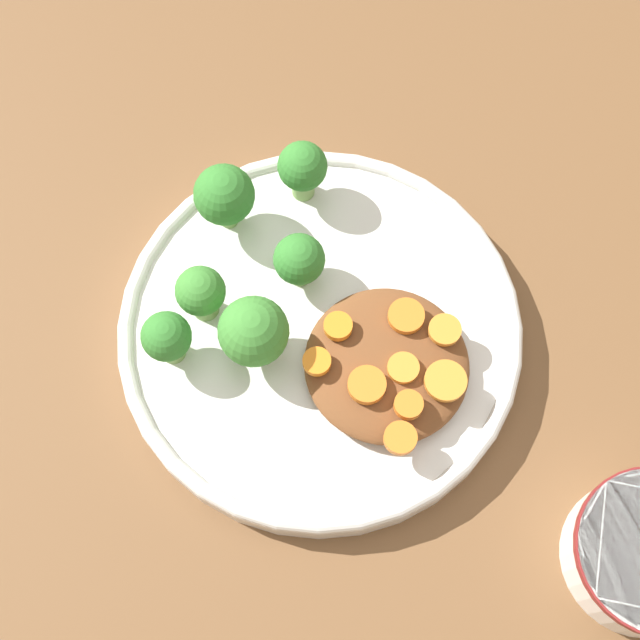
% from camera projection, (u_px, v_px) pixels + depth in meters
% --- Properties ---
extents(ground_plane, '(4.00, 4.00, 0.00)m').
position_uv_depth(ground_plane, '(320.00, 339.00, 0.62)').
color(ground_plane, brown).
extents(plate, '(0.27, 0.27, 0.03)m').
position_uv_depth(plate, '(320.00, 332.00, 0.61)').
color(plate, silver).
rests_on(plate, ground_plane).
extents(stew_mound, '(0.11, 0.11, 0.02)m').
position_uv_depth(stew_mound, '(385.00, 367.00, 0.58)').
color(stew_mound, brown).
rests_on(stew_mound, plate).
extents(broccoli_floret_0, '(0.03, 0.03, 0.05)m').
position_uv_depth(broccoli_floret_0, '(299.00, 260.00, 0.59)').
color(broccoli_floret_0, '#759E51').
rests_on(broccoli_floret_0, plate).
extents(broccoli_floret_1, '(0.03, 0.03, 0.05)m').
position_uv_depth(broccoli_floret_1, '(302.00, 169.00, 0.61)').
color(broccoli_floret_1, '#7FA85B').
rests_on(broccoli_floret_1, plate).
extents(broccoli_floret_2, '(0.05, 0.05, 0.06)m').
position_uv_depth(broccoli_floret_2, '(254.00, 332.00, 0.56)').
color(broccoli_floret_2, '#759E51').
rests_on(broccoli_floret_2, plate).
extents(broccoli_floret_3, '(0.03, 0.03, 0.05)m').
position_uv_depth(broccoli_floret_3, '(167.00, 338.00, 0.57)').
color(broccoli_floret_3, '#759E51').
rests_on(broccoli_floret_3, plate).
extents(broccoli_floret_4, '(0.04, 0.04, 0.06)m').
position_uv_depth(broccoli_floret_4, '(224.00, 196.00, 0.59)').
color(broccoli_floret_4, '#759E51').
rests_on(broccoli_floret_4, plate).
extents(broccoli_floret_5, '(0.03, 0.03, 0.05)m').
position_uv_depth(broccoli_floret_5, '(201.00, 293.00, 0.58)').
color(broccoli_floret_5, '#759E51').
rests_on(broccoli_floret_5, plate).
extents(carrot_slice_0, '(0.02, 0.02, 0.01)m').
position_uv_depth(carrot_slice_0, '(367.00, 385.00, 0.56)').
color(carrot_slice_0, orange).
rests_on(carrot_slice_0, stew_mound).
extents(carrot_slice_1, '(0.03, 0.03, 0.00)m').
position_uv_depth(carrot_slice_1, '(445.00, 381.00, 0.56)').
color(carrot_slice_1, orange).
rests_on(carrot_slice_1, stew_mound).
extents(carrot_slice_2, '(0.02, 0.02, 0.01)m').
position_uv_depth(carrot_slice_2, '(406.00, 316.00, 0.58)').
color(carrot_slice_2, orange).
rests_on(carrot_slice_2, stew_mound).
extents(carrot_slice_3, '(0.02, 0.02, 0.01)m').
position_uv_depth(carrot_slice_3, '(336.00, 329.00, 0.57)').
color(carrot_slice_3, orange).
rests_on(carrot_slice_3, stew_mound).
extents(carrot_slice_4, '(0.02, 0.02, 0.00)m').
position_uv_depth(carrot_slice_4, '(445.00, 330.00, 0.57)').
color(carrot_slice_4, orange).
rests_on(carrot_slice_4, stew_mound).
extents(carrot_slice_5, '(0.02, 0.02, 0.01)m').
position_uv_depth(carrot_slice_5, '(400.00, 438.00, 0.55)').
color(carrot_slice_5, orange).
rests_on(carrot_slice_5, stew_mound).
extents(carrot_slice_6, '(0.02, 0.02, 0.00)m').
position_uv_depth(carrot_slice_6, '(406.00, 363.00, 0.57)').
color(carrot_slice_6, orange).
rests_on(carrot_slice_6, stew_mound).
extents(carrot_slice_7, '(0.02, 0.02, 0.01)m').
position_uv_depth(carrot_slice_7, '(317.00, 362.00, 0.57)').
color(carrot_slice_7, orange).
rests_on(carrot_slice_7, stew_mound).
extents(carrot_slice_8, '(0.02, 0.02, 0.01)m').
position_uv_depth(carrot_slice_8, '(408.00, 405.00, 0.56)').
color(carrot_slice_8, orange).
rests_on(carrot_slice_8, stew_mound).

